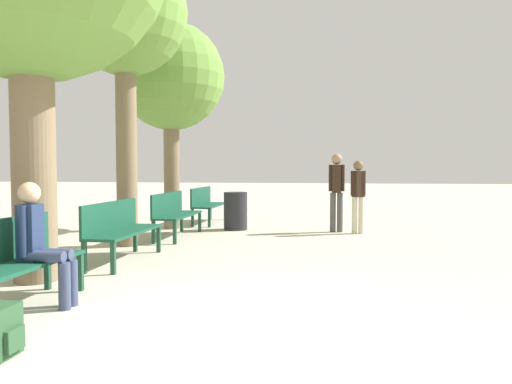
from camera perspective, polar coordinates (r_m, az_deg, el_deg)
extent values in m
plane|color=beige|center=(4.48, -3.60, -15.90)|extent=(80.00, 80.00, 0.00)
cube|color=#144733|center=(5.54, -25.73, -7.65)|extent=(0.50, 1.86, 0.04)
cube|color=#19422D|center=(6.22, -19.43, -8.63)|extent=(0.06, 0.06, 0.44)
cube|color=#19422D|center=(6.42, -22.72, -8.33)|extent=(0.06, 0.06, 0.44)
cube|color=#144733|center=(7.84, -14.71, -4.43)|extent=(0.50, 1.86, 0.04)
cube|color=#144733|center=(7.91, -16.28, -2.64)|extent=(0.04, 1.86, 0.44)
cube|color=#19422D|center=(6.99, -16.01, -7.31)|extent=(0.06, 0.06, 0.44)
cube|color=#19422D|center=(8.61, -11.07, -5.34)|extent=(0.06, 0.06, 0.44)
cube|color=#19422D|center=(7.17, -19.04, -7.10)|extent=(0.06, 0.06, 0.44)
cube|color=#19422D|center=(8.76, -13.63, -5.23)|extent=(0.06, 0.06, 0.44)
cube|color=#144733|center=(10.31, -8.86, -2.63)|extent=(0.50, 1.86, 0.04)
cube|color=#144733|center=(10.36, -10.09, -1.29)|extent=(0.04, 1.86, 0.44)
cube|color=#19422D|center=(9.43, -9.27, -4.61)|extent=(0.06, 0.06, 0.44)
cube|color=#19422D|center=(11.12, -6.45, -3.45)|extent=(0.06, 0.06, 0.44)
cube|color=#19422D|center=(9.57, -11.63, -4.52)|extent=(0.06, 0.06, 0.44)
cube|color=#19422D|center=(11.23, -8.50, -3.40)|extent=(0.06, 0.06, 0.44)
cube|color=#144733|center=(12.85, -5.30, -1.53)|extent=(0.50, 1.86, 0.04)
cube|color=#144733|center=(12.89, -6.30, -0.45)|extent=(0.04, 1.86, 0.44)
cube|color=#19422D|center=(11.96, -5.35, -3.00)|extent=(0.06, 0.06, 0.44)
cube|color=#19422D|center=(13.68, -3.56, -2.25)|extent=(0.06, 0.06, 0.44)
cube|color=#19422D|center=(12.07, -7.26, -2.96)|extent=(0.06, 0.06, 0.44)
cube|color=#19422D|center=(13.77, -5.24, -2.22)|extent=(0.06, 0.06, 0.44)
cylinder|color=#7A664C|center=(6.85, -24.08, 4.39)|extent=(0.53, 0.53, 3.31)
cylinder|color=#7A664C|center=(9.39, -14.58, 4.97)|extent=(0.37, 0.37, 3.60)
sphere|color=olive|center=(9.79, -14.77, 19.26)|extent=(2.25, 2.25, 2.25)
cylinder|color=#7A664C|center=(11.79, -9.61, 2.77)|extent=(0.37, 0.37, 2.85)
sphere|color=olive|center=(11.98, -9.70, 12.90)|extent=(2.48, 2.48, 2.48)
cylinder|color=#384260|center=(5.51, -22.97, -6.80)|extent=(0.41, 0.12, 0.12)
cylinder|color=#384260|center=(5.47, -21.04, -10.04)|extent=(0.12, 0.12, 0.48)
cylinder|color=#384260|center=(5.64, -22.18, -6.58)|extent=(0.41, 0.12, 0.12)
cylinder|color=#384260|center=(5.59, -20.29, -9.74)|extent=(0.12, 0.12, 0.48)
cube|color=navy|center=(5.65, -24.41, -4.23)|extent=(0.19, 0.22, 0.58)
cylinder|color=navy|center=(5.55, -25.10, -4.07)|extent=(0.09, 0.09, 0.52)
cylinder|color=navy|center=(5.75, -23.74, -3.80)|extent=(0.09, 0.09, 0.52)
sphere|color=tan|center=(5.62, -24.49, -0.09)|extent=(0.22, 0.22, 0.22)
cube|color=#284C2D|center=(4.33, -25.85, -14.94)|extent=(0.04, 0.20, 0.17)
cylinder|color=#4C4C4C|center=(11.19, 8.78, -2.30)|extent=(0.13, 0.13, 0.87)
cylinder|color=#4C4C4C|center=(11.19, 9.57, -2.31)|extent=(0.13, 0.13, 0.87)
cube|color=black|center=(11.15, 9.20, 1.51)|extent=(0.21, 0.25, 0.62)
cylinder|color=black|center=(11.15, 8.53, 1.60)|extent=(0.09, 0.09, 0.59)
cylinder|color=black|center=(11.15, 9.87, 1.59)|extent=(0.09, 0.09, 0.59)
sphere|color=#A37A5B|center=(11.15, 9.22, 3.74)|extent=(0.24, 0.24, 0.24)
cylinder|color=beige|center=(11.00, 11.20, -2.62)|extent=(0.12, 0.12, 0.79)
cylinder|color=beige|center=(11.01, 11.93, -2.62)|extent=(0.12, 0.12, 0.79)
cube|color=black|center=(10.96, 11.60, 0.91)|extent=(0.28, 0.27, 0.56)
cylinder|color=black|center=(10.96, 10.98, 0.99)|extent=(0.08, 0.08, 0.53)
cylinder|color=black|center=(10.97, 12.22, 0.98)|extent=(0.08, 0.08, 0.53)
sphere|color=brown|center=(10.96, 11.62, 2.98)|extent=(0.22, 0.22, 0.22)
cylinder|color=#232328|center=(11.46, -2.35, -2.17)|extent=(0.54, 0.54, 0.86)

